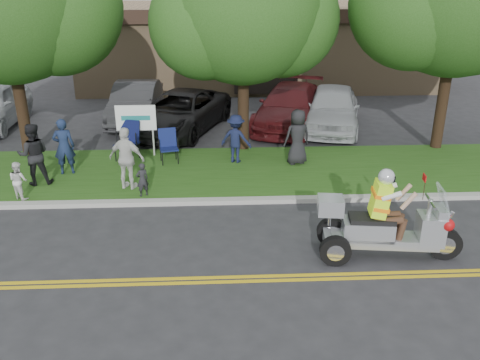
{
  "coord_description": "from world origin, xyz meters",
  "views": [
    {
      "loc": [
        -0.4,
        -8.94,
        5.59
      ],
      "look_at": [
        0.14,
        2.0,
        1.08
      ],
      "focal_mm": 38.0,
      "sensor_mm": 36.0,
      "label": 1
    }
  ],
  "objects_px": {
    "spectator_adult_mid": "(34,154)",
    "parked_car_left": "(136,103)",
    "lawn_chair_b": "(168,143)",
    "parked_car_right": "(290,106)",
    "spectator_adult_right": "(127,159)",
    "parked_car_mid": "(180,112)",
    "parked_car_far_right": "(333,108)",
    "spectator_adult_left": "(64,146)",
    "trike_scooter": "(382,227)",
    "lawn_chair_a": "(128,138)"
  },
  "relations": [
    {
      "from": "spectator_adult_left",
      "to": "spectator_adult_mid",
      "type": "relative_size",
      "value": 0.95
    },
    {
      "from": "lawn_chair_b",
      "to": "parked_car_far_right",
      "type": "distance_m",
      "value": 6.88
    },
    {
      "from": "parked_car_far_right",
      "to": "parked_car_right",
      "type": "bearing_deg",
      "value": 175.99
    },
    {
      "from": "trike_scooter",
      "to": "spectator_adult_mid",
      "type": "bearing_deg",
      "value": 160.72
    },
    {
      "from": "parked_car_left",
      "to": "lawn_chair_b",
      "type": "bearing_deg",
      "value": -69.95
    },
    {
      "from": "parked_car_right",
      "to": "parked_car_mid",
      "type": "bearing_deg",
      "value": -153.57
    },
    {
      "from": "spectator_adult_left",
      "to": "parked_car_mid",
      "type": "bearing_deg",
      "value": -136.02
    },
    {
      "from": "trike_scooter",
      "to": "lawn_chair_b",
      "type": "distance_m",
      "value": 7.57
    },
    {
      "from": "parked_car_mid",
      "to": "lawn_chair_a",
      "type": "bearing_deg",
      "value": -92.88
    },
    {
      "from": "spectator_adult_right",
      "to": "parked_car_far_right",
      "type": "distance_m",
      "value": 8.83
    },
    {
      "from": "spectator_adult_right",
      "to": "lawn_chair_a",
      "type": "bearing_deg",
      "value": -64.18
    },
    {
      "from": "lawn_chair_b",
      "to": "parked_car_mid",
      "type": "height_order",
      "value": "parked_car_mid"
    },
    {
      "from": "parked_car_mid",
      "to": "parked_car_far_right",
      "type": "distance_m",
      "value": 5.73
    },
    {
      "from": "parked_car_right",
      "to": "parked_car_far_right",
      "type": "xyz_separation_m",
      "value": [
        1.55,
        -0.51,
        0.05
      ]
    },
    {
      "from": "spectator_adult_left",
      "to": "lawn_chair_a",
      "type": "bearing_deg",
      "value": -155.12
    },
    {
      "from": "spectator_adult_mid",
      "to": "parked_car_far_right",
      "type": "distance_m",
      "value": 10.73
    },
    {
      "from": "spectator_adult_right",
      "to": "parked_car_right",
      "type": "relative_size",
      "value": 0.32
    },
    {
      "from": "lawn_chair_b",
      "to": "parked_car_left",
      "type": "relative_size",
      "value": 0.22
    },
    {
      "from": "spectator_adult_right",
      "to": "parked_car_right",
      "type": "height_order",
      "value": "spectator_adult_right"
    },
    {
      "from": "parked_car_far_right",
      "to": "trike_scooter",
      "type": "bearing_deg",
      "value": -81.74
    },
    {
      "from": "lawn_chair_b",
      "to": "spectator_adult_right",
      "type": "xyz_separation_m",
      "value": [
        -0.91,
        -2.08,
        0.27
      ]
    },
    {
      "from": "parked_car_far_right",
      "to": "lawn_chair_b",
      "type": "bearing_deg",
      "value": -134.49
    },
    {
      "from": "spectator_adult_right",
      "to": "parked_car_mid",
      "type": "bearing_deg",
      "value": -83.04
    },
    {
      "from": "parked_car_far_right",
      "to": "parked_car_mid",
      "type": "bearing_deg",
      "value": -165.33
    },
    {
      "from": "parked_car_mid",
      "to": "parked_car_far_right",
      "type": "relative_size",
      "value": 1.1
    },
    {
      "from": "lawn_chair_b",
      "to": "parked_car_left",
      "type": "distance_m",
      "value": 5.22
    },
    {
      "from": "lawn_chair_b",
      "to": "spectator_adult_mid",
      "type": "xyz_separation_m",
      "value": [
        -3.5,
        -1.64,
        0.28
      ]
    },
    {
      "from": "lawn_chair_a",
      "to": "lawn_chair_b",
      "type": "xyz_separation_m",
      "value": [
        1.25,
        -0.33,
        -0.1
      ]
    },
    {
      "from": "spectator_adult_right",
      "to": "parked_car_left",
      "type": "bearing_deg",
      "value": -66.05
    },
    {
      "from": "trike_scooter",
      "to": "parked_car_mid",
      "type": "xyz_separation_m",
      "value": [
        -4.73,
        9.3,
        0.05
      ]
    },
    {
      "from": "parked_car_left",
      "to": "parked_car_mid",
      "type": "distance_m",
      "value": 2.32
    },
    {
      "from": "lawn_chair_b",
      "to": "spectator_adult_mid",
      "type": "height_order",
      "value": "spectator_adult_mid"
    },
    {
      "from": "spectator_adult_mid",
      "to": "lawn_chair_b",
      "type": "bearing_deg",
      "value": -167.99
    },
    {
      "from": "spectator_adult_mid",
      "to": "parked_car_right",
      "type": "height_order",
      "value": "spectator_adult_mid"
    },
    {
      "from": "spectator_adult_mid",
      "to": "spectator_adult_right",
      "type": "height_order",
      "value": "spectator_adult_mid"
    },
    {
      "from": "lawn_chair_b",
      "to": "parked_car_far_right",
      "type": "relative_size",
      "value": 0.21
    },
    {
      "from": "parked_car_right",
      "to": "spectator_adult_right",
      "type": "bearing_deg",
      "value": -111.49
    },
    {
      "from": "parked_car_mid",
      "to": "lawn_chair_b",
      "type": "bearing_deg",
      "value": -71.61
    },
    {
      "from": "spectator_adult_mid",
      "to": "spectator_adult_right",
      "type": "bearing_deg",
      "value": 157.34
    },
    {
      "from": "trike_scooter",
      "to": "lawn_chair_a",
      "type": "distance_m",
      "value": 8.66
    },
    {
      "from": "lawn_chair_a",
      "to": "parked_car_right",
      "type": "distance_m",
      "value": 6.72
    },
    {
      "from": "lawn_chair_a",
      "to": "spectator_adult_right",
      "type": "height_order",
      "value": "spectator_adult_right"
    },
    {
      "from": "spectator_adult_mid",
      "to": "parked_car_right",
      "type": "relative_size",
      "value": 0.33
    },
    {
      "from": "trike_scooter",
      "to": "spectator_adult_mid",
      "type": "height_order",
      "value": "trike_scooter"
    },
    {
      "from": "spectator_adult_right",
      "to": "parked_car_mid",
      "type": "height_order",
      "value": "spectator_adult_right"
    },
    {
      "from": "spectator_adult_left",
      "to": "spectator_adult_mid",
      "type": "bearing_deg",
      "value": 40.62
    },
    {
      "from": "spectator_adult_mid",
      "to": "parked_car_left",
      "type": "xyz_separation_m",
      "value": [
        1.83,
        6.58,
        -0.19
      ]
    },
    {
      "from": "spectator_adult_right",
      "to": "parked_car_mid",
      "type": "xyz_separation_m",
      "value": [
        1.07,
        5.6,
        -0.22
      ]
    },
    {
      "from": "trike_scooter",
      "to": "spectator_adult_left",
      "type": "distance_m",
      "value": 9.21
    },
    {
      "from": "spectator_adult_left",
      "to": "trike_scooter",
      "type": "bearing_deg",
      "value": 136.53
    }
  ]
}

